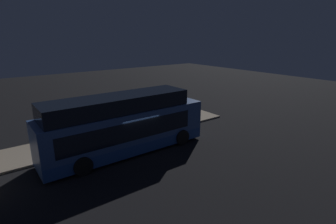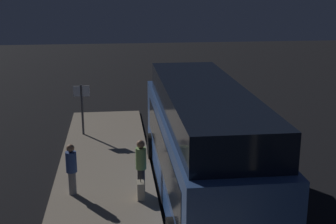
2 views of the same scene
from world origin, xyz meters
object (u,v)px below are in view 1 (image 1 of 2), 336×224
(bus_lead, at_px, (124,127))
(passenger_waiting, at_px, (117,126))
(suitcase, at_px, (111,137))
(passenger_boarding, at_px, (105,119))
(sign_post, at_px, (170,101))

(bus_lead, bearing_deg, passenger_waiting, 77.59)
(passenger_waiting, xyz_separation_m, suitcase, (-0.50, 0.05, -0.71))
(passenger_waiting, relative_size, suitcase, 2.21)
(passenger_boarding, relative_size, sign_post, 0.75)
(passenger_boarding, distance_m, sign_post, 6.32)
(passenger_waiting, bearing_deg, bus_lead, -156.59)
(passenger_waiting, height_order, suitcase, passenger_waiting)
(passenger_waiting, relative_size, sign_post, 0.79)
(bus_lead, distance_m, passenger_waiting, 2.02)
(passenger_waiting, bearing_deg, suitcase, 120.16)
(bus_lead, height_order, sign_post, bus_lead)
(passenger_waiting, distance_m, suitcase, 0.87)
(bus_lead, xyz_separation_m, sign_post, (6.82, 4.15, -0.08))
(passenger_waiting, xyz_separation_m, sign_post, (6.40, 2.25, 0.47))
(bus_lead, relative_size, suitcase, 13.22)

